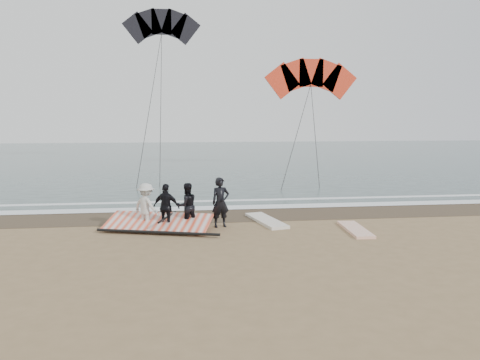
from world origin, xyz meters
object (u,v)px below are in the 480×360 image
Objects in this scene: man_main at (221,202)px; board_cream at (266,220)px; sail_rig at (157,224)px; board_white at (355,229)px.

board_cream is (1.75, 0.58, -0.83)m from man_main.
sail_rig is (-3.98, -0.63, 0.14)m from board_cream.
sail_rig is at bearing 175.99° from board_cream.
board_white is at bearing -44.47° from board_cream.
man_main is 0.77× the size of board_white.
man_main is at bearing -174.63° from board_cream.
board_white is 0.88× the size of board_cream.
man_main is 4.76m from board_white.
board_white is 0.56× the size of sail_rig.
board_white is 6.86m from sail_rig.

